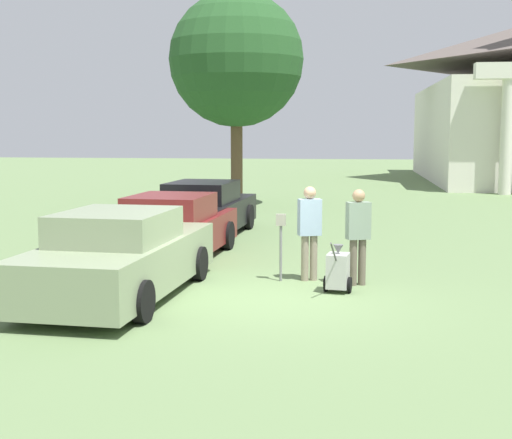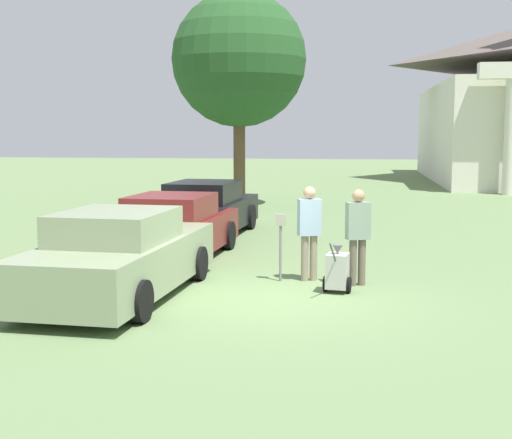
{
  "view_description": "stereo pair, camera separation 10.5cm",
  "coord_description": "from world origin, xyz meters",
  "px_view_note": "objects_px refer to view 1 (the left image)",
  "views": [
    {
      "loc": [
        1.15,
        -11.68,
        2.82
      ],
      "look_at": [
        -0.61,
        1.95,
        1.1
      ],
      "focal_mm": 50.0,
      "sensor_mm": 36.0,
      "label": 1
    },
    {
      "loc": [
        1.26,
        -11.66,
        2.82
      ],
      "look_at": [
        -0.61,
        1.95,
        1.1
      ],
      "focal_mm": 50.0,
      "sensor_mm": 36.0,
      "label": 2
    }
  ],
  "objects_px": {
    "parked_car_maroon": "(173,229)",
    "person_worker": "(310,227)",
    "parking_meter": "(281,234)",
    "parked_car_sage": "(120,257)",
    "parked_car_black": "(204,211)",
    "person_supervisor": "(358,231)",
    "equipment_cart": "(338,270)"
  },
  "relations": [
    {
      "from": "equipment_cart",
      "to": "parked_car_maroon",
      "type": "bearing_deg",
      "value": 150.86
    },
    {
      "from": "parked_car_black",
      "to": "person_supervisor",
      "type": "height_order",
      "value": "person_supervisor"
    },
    {
      "from": "equipment_cart",
      "to": "parked_car_sage",
      "type": "bearing_deg",
      "value": -158.82
    },
    {
      "from": "parked_car_maroon",
      "to": "person_worker",
      "type": "relative_size",
      "value": 2.69
    },
    {
      "from": "parked_car_sage",
      "to": "person_worker",
      "type": "distance_m",
      "value": 3.58
    },
    {
      "from": "parked_car_sage",
      "to": "parked_car_maroon",
      "type": "xyz_separation_m",
      "value": [
        -0.0,
        3.65,
        -0.03
      ]
    },
    {
      "from": "parked_car_maroon",
      "to": "equipment_cart",
      "type": "bearing_deg",
      "value": -33.85
    },
    {
      "from": "parked_car_black",
      "to": "person_worker",
      "type": "height_order",
      "value": "person_worker"
    },
    {
      "from": "parked_car_maroon",
      "to": "parked_car_black",
      "type": "xyz_separation_m",
      "value": [
        -0.0,
        3.42,
        0.03
      ]
    },
    {
      "from": "parked_car_sage",
      "to": "equipment_cart",
      "type": "relative_size",
      "value": 5.07
    },
    {
      "from": "parking_meter",
      "to": "person_worker",
      "type": "xyz_separation_m",
      "value": [
        0.53,
        0.12,
        0.13
      ]
    },
    {
      "from": "parking_meter",
      "to": "person_worker",
      "type": "relative_size",
      "value": 0.71
    },
    {
      "from": "parking_meter",
      "to": "person_worker",
      "type": "height_order",
      "value": "person_worker"
    },
    {
      "from": "person_worker",
      "to": "equipment_cart",
      "type": "relative_size",
      "value": 1.78
    },
    {
      "from": "parked_car_sage",
      "to": "parked_car_black",
      "type": "bearing_deg",
      "value": 93.78
    },
    {
      "from": "parked_car_black",
      "to": "equipment_cart",
      "type": "height_order",
      "value": "parked_car_black"
    },
    {
      "from": "person_supervisor",
      "to": "equipment_cart",
      "type": "height_order",
      "value": "person_supervisor"
    },
    {
      "from": "parked_car_maroon",
      "to": "person_worker",
      "type": "distance_m",
      "value": 3.66
    },
    {
      "from": "parked_car_sage",
      "to": "parked_car_black",
      "type": "xyz_separation_m",
      "value": [
        -0.0,
        7.07,
        -0.0
      ]
    },
    {
      "from": "parked_car_black",
      "to": "equipment_cart",
      "type": "distance_m",
      "value": 7.24
    },
    {
      "from": "person_worker",
      "to": "parked_car_maroon",
      "type": "bearing_deg",
      "value": -49.87
    },
    {
      "from": "person_supervisor",
      "to": "equipment_cart",
      "type": "xyz_separation_m",
      "value": [
        -0.35,
        -0.63,
        -0.62
      ]
    },
    {
      "from": "parked_car_maroon",
      "to": "person_worker",
      "type": "height_order",
      "value": "person_worker"
    },
    {
      "from": "parked_car_black",
      "to": "person_worker",
      "type": "relative_size",
      "value": 2.95
    },
    {
      "from": "parked_car_black",
      "to": "parked_car_sage",
      "type": "bearing_deg",
      "value": -86.22
    },
    {
      "from": "parked_car_black",
      "to": "person_supervisor",
      "type": "bearing_deg",
      "value": -50.69
    },
    {
      "from": "parked_car_sage",
      "to": "parking_meter",
      "type": "xyz_separation_m",
      "value": [
        2.58,
        1.63,
        0.2
      ]
    },
    {
      "from": "parking_meter",
      "to": "parked_car_black",
      "type": "bearing_deg",
      "value": 115.39
    },
    {
      "from": "person_supervisor",
      "to": "person_worker",
      "type": "bearing_deg",
      "value": -36.58
    },
    {
      "from": "parked_car_sage",
      "to": "parking_meter",
      "type": "relative_size",
      "value": 4.0
    },
    {
      "from": "parked_car_black",
      "to": "person_worker",
      "type": "distance_m",
      "value": 6.16
    },
    {
      "from": "parked_car_maroon",
      "to": "parked_car_black",
      "type": "height_order",
      "value": "parked_car_black"
    }
  ]
}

